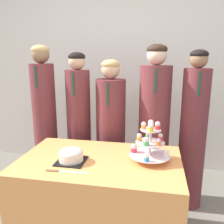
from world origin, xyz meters
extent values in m
cube|color=silver|center=(0.00, 1.90, 1.35)|extent=(9.00, 0.06, 2.70)
cube|color=#EF9951|center=(0.00, 0.38, 0.36)|extent=(1.24, 0.77, 0.72)
cube|color=black|center=(-0.20, 0.30, 0.72)|extent=(0.21, 0.21, 0.01)
cylinder|color=silver|center=(-0.20, 0.30, 0.76)|extent=(0.18, 0.18, 0.06)
ellipsoid|color=silver|center=(-0.20, 0.30, 0.79)|extent=(0.18, 0.18, 0.06)
cube|color=silver|center=(-0.13, 0.14, 0.72)|extent=(0.21, 0.03, 0.00)
cube|color=brown|center=(-0.27, 0.13, 0.72)|extent=(0.09, 0.03, 0.01)
cylinder|color=silver|center=(0.38, 0.43, 0.84)|extent=(0.02, 0.02, 0.25)
cylinder|color=silver|center=(0.38, 0.43, 0.76)|extent=(0.31, 0.31, 0.01)
cylinder|color=silver|center=(0.38, 0.43, 0.86)|extent=(0.22, 0.22, 0.01)
cylinder|color=silver|center=(0.38, 0.43, 0.96)|extent=(0.15, 0.15, 0.01)
cylinder|color=#4CB766|center=(0.41, 0.56, 0.78)|extent=(0.04, 0.04, 0.02)
sphere|color=beige|center=(0.41, 0.56, 0.80)|extent=(0.03, 0.03, 0.03)
cylinder|color=#E5333D|center=(0.26, 0.45, 0.78)|extent=(0.05, 0.05, 0.03)
sphere|color=silver|center=(0.26, 0.45, 0.81)|extent=(0.05, 0.05, 0.05)
cylinder|color=#3893DB|center=(0.36, 0.30, 0.78)|extent=(0.04, 0.04, 0.03)
sphere|color=#F4E5C6|center=(0.36, 0.30, 0.81)|extent=(0.04, 0.04, 0.04)
cylinder|color=white|center=(0.50, 0.40, 0.78)|extent=(0.04, 0.04, 0.03)
sphere|color=#F4E5C6|center=(0.50, 0.40, 0.81)|extent=(0.04, 0.04, 0.04)
cylinder|color=#E5333D|center=(0.45, 0.47, 0.88)|extent=(0.04, 0.04, 0.03)
sphere|color=#F4E5C6|center=(0.45, 0.47, 0.91)|extent=(0.03, 0.03, 0.03)
cylinder|color=#4CB766|center=(0.36, 0.51, 0.88)|extent=(0.04, 0.04, 0.03)
sphere|color=beige|center=(0.36, 0.51, 0.91)|extent=(0.04, 0.04, 0.04)
cylinder|color=orange|center=(0.30, 0.44, 0.88)|extent=(0.04, 0.04, 0.03)
sphere|color=#F4E5C6|center=(0.30, 0.44, 0.91)|extent=(0.04, 0.04, 0.04)
cylinder|color=#4CB766|center=(0.35, 0.35, 0.88)|extent=(0.05, 0.05, 0.03)
sphere|color=silver|center=(0.35, 0.35, 0.91)|extent=(0.04, 0.04, 0.04)
cylinder|color=orange|center=(0.44, 0.37, 0.88)|extent=(0.04, 0.04, 0.03)
sphere|color=silver|center=(0.44, 0.37, 0.90)|extent=(0.03, 0.03, 0.03)
cylinder|color=orange|center=(0.33, 0.43, 0.98)|extent=(0.04, 0.04, 0.03)
sphere|color=#F4E5C6|center=(0.33, 0.43, 1.00)|extent=(0.03, 0.03, 0.03)
cylinder|color=yellow|center=(0.38, 0.38, 0.98)|extent=(0.04, 0.04, 0.03)
sphere|color=#F4E5C6|center=(0.38, 0.38, 1.01)|extent=(0.04, 0.04, 0.04)
cylinder|color=#E5333D|center=(0.43, 0.44, 0.98)|extent=(0.04, 0.04, 0.03)
sphere|color=silver|center=(0.43, 0.44, 1.01)|extent=(0.04, 0.04, 0.04)
cylinder|color=pink|center=(0.38, 0.48, 0.98)|extent=(0.04, 0.04, 0.03)
sphere|color=white|center=(0.38, 0.48, 1.00)|extent=(0.04, 0.04, 0.04)
cylinder|color=brown|center=(-0.77, 1.03, 0.71)|extent=(0.25, 0.25, 1.42)
sphere|color=#8E6B4C|center=(-0.77, 1.03, 1.51)|extent=(0.18, 0.18, 0.18)
ellipsoid|color=tan|center=(-0.77, 1.03, 1.56)|extent=(0.18, 0.18, 0.10)
cube|color=#14472D|center=(-0.77, 0.91, 1.29)|extent=(0.02, 0.01, 0.22)
cylinder|color=brown|center=(-0.38, 1.03, 0.68)|extent=(0.25, 0.25, 1.36)
sphere|color=#D6AD89|center=(-0.38, 1.03, 1.44)|extent=(0.17, 0.17, 0.17)
ellipsoid|color=black|center=(-0.38, 1.03, 1.49)|extent=(0.17, 0.17, 0.09)
cube|color=#14472D|center=(-0.38, 0.91, 1.23)|extent=(0.02, 0.01, 0.22)
cylinder|color=brown|center=(-0.04, 1.03, 0.64)|extent=(0.30, 0.30, 1.27)
sphere|color=#D6AD89|center=(-0.04, 1.03, 1.36)|extent=(0.18, 0.18, 0.18)
ellipsoid|color=tan|center=(-0.04, 1.03, 1.41)|extent=(0.19, 0.19, 0.10)
cube|color=#14472D|center=(-0.04, 0.88, 1.14)|extent=(0.02, 0.01, 0.22)
cylinder|color=brown|center=(0.40, 1.03, 0.70)|extent=(0.31, 0.31, 1.41)
sphere|color=beige|center=(0.40, 1.03, 1.50)|extent=(0.19, 0.19, 0.19)
ellipsoid|color=#332319|center=(0.40, 1.03, 1.55)|extent=(0.19, 0.19, 0.10)
cube|color=#14472D|center=(0.40, 0.88, 1.28)|extent=(0.02, 0.01, 0.22)
cylinder|color=brown|center=(0.77, 1.03, 0.69)|extent=(0.25, 0.25, 1.38)
sphere|color=#8E6B4C|center=(0.77, 1.03, 1.46)|extent=(0.16, 0.16, 0.16)
ellipsoid|color=black|center=(0.77, 1.03, 1.51)|extent=(0.16, 0.16, 0.09)
cube|color=#14472D|center=(0.77, 0.91, 1.25)|extent=(0.02, 0.01, 0.22)
camera|label=1|loc=(0.41, -1.27, 1.49)|focal=38.00mm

